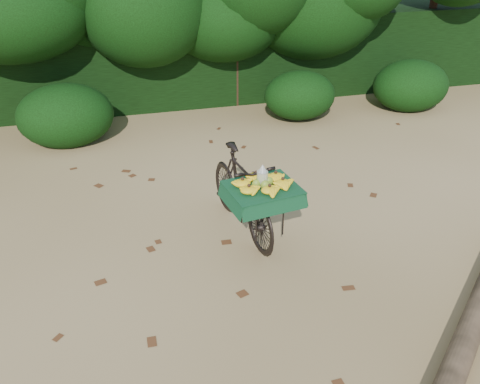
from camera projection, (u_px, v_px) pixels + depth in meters
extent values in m
plane|color=tan|center=(308.00, 247.00, 6.43)|extent=(80.00, 80.00, 0.00)
imported|color=black|center=(242.00, 192.00, 6.52)|extent=(0.79, 1.92, 1.12)
cube|color=black|center=(262.00, 188.00, 5.86)|extent=(0.47, 0.55, 0.03)
cube|color=#134828|center=(263.00, 187.00, 5.85)|extent=(0.90, 0.78, 0.01)
ellipsoid|color=olive|center=(269.00, 181.00, 5.85)|extent=(0.11, 0.09, 0.12)
ellipsoid|color=olive|center=(260.00, 180.00, 5.88)|extent=(0.11, 0.09, 0.12)
ellipsoid|color=olive|center=(256.00, 184.00, 5.80)|extent=(0.11, 0.09, 0.12)
ellipsoid|color=olive|center=(265.00, 185.00, 5.77)|extent=(0.11, 0.09, 0.12)
cylinder|color=#EAE5C6|center=(262.00, 178.00, 5.81)|extent=(0.13, 0.13, 0.17)
cylinder|color=brown|center=(480.00, 305.00, 5.30)|extent=(2.68, 2.36, 0.24)
cube|color=black|center=(206.00, 56.00, 11.32)|extent=(26.00, 1.80, 1.80)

